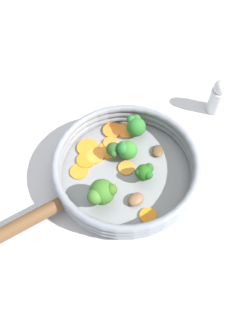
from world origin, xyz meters
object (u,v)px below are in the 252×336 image
Objects in this scene: broccoli_floret_1 at (136,126)px; broccoli_floret_2 at (101,193)px; carrot_slice_0 at (126,130)px; broccoli_floret_4 at (114,150)px; carrot_slice_8 at (148,216)px; carrot_slice_4 at (88,148)px; carrot_slice_5 at (124,168)px; carrot_slice_9 at (95,156)px; mushroom_piece_1 at (136,199)px; carrot_slice_1 at (112,130)px; salt_shaker at (218,97)px; carrot_slice_3 at (110,143)px; broccoli_floret_3 at (145,172)px; skillet at (126,174)px; carrot_slice_2 at (109,150)px; mushroom_piece_0 at (158,151)px; broccoli_floret_0 at (128,150)px; carrot_slice_7 at (79,171)px; carrot_slice_6 at (86,160)px.

broccoli_floret_2 is (-0.05, -0.17, 0.01)m from broccoli_floret_1.
carrot_slice_0 is 0.69× the size of broccoli_floret_2.
carrot_slice_8 is at bearing -58.05° from broccoli_floret_4.
carrot_slice_8 is (0.14, -0.14, 0.00)m from carrot_slice_4.
carrot_slice_4 is at bearing 153.37° from carrot_slice_5.
carrot_slice_9 is 1.11× the size of mushroom_piece_1.
carrot_slice_1 is 0.47× the size of salt_shaker.
carrot_slice_0 is at bearing 52.75° from carrot_slice_3.
broccoli_floret_3 is (0.03, -0.11, -0.00)m from broccoli_floret_1.
carrot_slice_0 is 0.18m from broccoli_floret_2.
skillet is 0.28m from salt_shaker.
carrot_slice_0 is 1.02× the size of broccoli_floret_4.
carrot_slice_5 is 0.38× the size of salt_shaker.
carrot_slice_2 is 0.03m from carrot_slice_9.
broccoli_floret_4 is at bearing 121.95° from carrot_slice_8.
mushroom_piece_1 reaches higher than carrot_slice_1.
broccoli_floret_2 reaches higher than skillet.
carrot_slice_2 is 0.10m from mushroom_piece_0.
broccoli_floret_3 is (0.08, -0.06, 0.02)m from carrot_slice_2.
broccoli_floret_1 is (0.01, 0.06, -0.00)m from broccoli_floret_0.
mushroom_piece_0 reaches higher than carrot_slice_1.
carrot_slice_5 is 0.09m from carrot_slice_7.
carrot_slice_6 is at bearing -132.89° from carrot_slice_3.
salt_shaker reaches higher than carrot_slice_8.
carrot_slice_9 is 0.31m from salt_shaker.
carrot_slice_3 is 0.91× the size of carrot_slice_5.
carrot_slice_4 is at bearing 153.13° from broccoli_floret_3.
broccoli_floret_0 is at bearing -10.06° from carrot_slice_4.
broccoli_floret_3 is (0.10, -0.04, 0.02)m from carrot_slice_9.
carrot_slice_4 is at bearing 134.25° from carrot_slice_9.
carrot_slice_0 is 1.21× the size of carrot_slice_5.
mushroom_piece_0 is 0.92× the size of mushroom_piece_1.
carrot_slice_9 is at bearing -138.59° from broccoli_floret_1.
broccoli_floret_2 is at bearing -47.05° from carrot_slice_7.
broccoli_floret_0 reaches higher than mushroom_piece_0.
broccoli_floret_2 reaches higher than broccoli_floret_1.
carrot_slice_8 is (0.06, -0.19, 0.00)m from carrot_slice_0.
broccoli_floret_0 is 0.06m from broccoli_floret_3.
salt_shaker is (0.27, 0.18, 0.02)m from carrot_slice_6.
carrot_slice_8 and carrot_slice_9 have the same top height.
carrot_slice_5 is 0.09m from broccoli_floret_1.
broccoli_floret_3 is at bearing -52.07° from broccoli_floret_0.
carrot_slice_1 is at bearing 115.55° from carrot_slice_8.
carrot_slice_8 is 0.15m from broccoli_floret_4.
broccoli_floret_0 is at bearing -37.47° from carrot_slice_3.
broccoli_floret_2 is 1.48× the size of broccoli_floret_4.
carrot_slice_4 is (-0.09, 0.05, 0.01)m from skillet.
broccoli_floret_3 is (0.05, -0.12, 0.02)m from carrot_slice_0.
carrot_slice_9 is (-0.03, -0.02, 0.00)m from carrot_slice_2.
broccoli_floret_0 reaches higher than carrot_slice_4.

